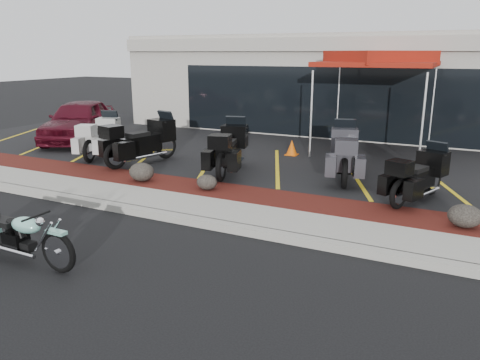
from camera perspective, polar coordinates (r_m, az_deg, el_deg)
The scene contains 18 objects.
ground at distance 8.74m, azimuth -9.22°, elevation -7.16°, with size 90.00×90.00×0.00m, color black.
curb at distance 9.41m, azimuth -6.09°, elevation -4.90°, with size 24.00×0.25×0.15m, color gray.
sidewalk at distance 9.97m, azimuth -3.96°, elevation -3.66°, with size 24.00×1.20×0.15m, color gray.
mulch_bed at distance 10.97m, azimuth -0.84°, elevation -1.82°, with size 24.00×1.20×0.16m, color #3A0D0D.
upper_lot at distance 15.83m, azimuth 8.03°, elevation 3.36°, with size 26.00×9.60×0.15m, color black.
dealership_building at distance 21.59m, azimuth 13.54°, elevation 11.43°, with size 18.00×8.16×4.00m.
boulder_left at distance 12.06m, azimuth -11.90°, elevation 0.98°, with size 0.66×0.55×0.47m, color black.
boulder_mid at distance 11.10m, azimuth -4.06°, elevation -0.26°, with size 0.51×0.42×0.36m, color black.
boulder_right at distance 9.65m, azimuth 25.73°, elevation -3.97°, with size 0.61×0.51×0.43m, color black.
hero_cruiser at distance 7.73m, azimuth -21.32°, elevation -7.49°, with size 2.57×0.65×0.90m, color #80C7B6, non-canonical shape.
touring_white at distance 15.93m, azimuth -15.51°, elevation 5.78°, with size 2.32×0.89×1.35m, color silver, non-canonical shape.
touring_black_front at distance 14.46m, azimuth -9.05°, elevation 5.46°, with size 2.53×0.96×1.47m, color black, non-canonical shape.
touring_black_mid at distance 13.39m, azimuth -0.53°, elevation 4.78°, with size 2.46×0.94×1.43m, color black, non-canonical shape.
touring_grey at distance 13.09m, azimuth 12.54°, elevation 4.19°, with size 2.48×0.95×1.44m, color #313036, non-canonical shape.
touring_black_rear at distance 11.51m, azimuth 22.63°, elevation 1.35°, with size 2.13×0.81×1.24m, color black, non-canonical shape.
parked_car at distance 18.21m, azimuth -18.97°, elevation 6.89°, with size 1.78×4.42×1.51m, color #440915.
traffic_cone at distance 14.97m, azimuth 6.33°, elevation 3.97°, with size 0.35×0.35×0.48m, color #DA5607.
popup_canopy at distance 15.69m, azimuth 16.52°, elevation 13.81°, with size 3.77×3.77×3.21m.
Camera 1 is at (4.74, -6.55, 3.31)m, focal length 35.00 mm.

